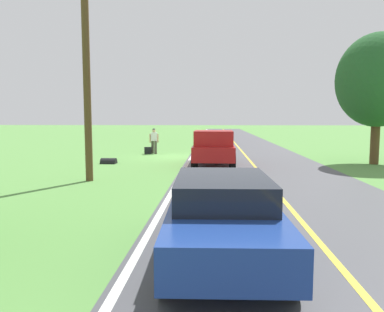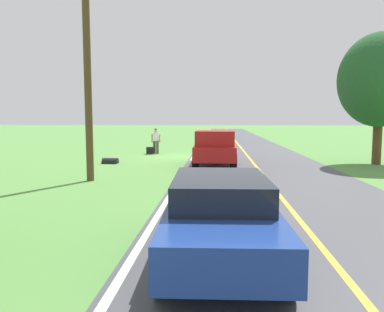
{
  "view_description": "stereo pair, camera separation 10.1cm",
  "coord_description": "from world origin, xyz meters",
  "px_view_note": "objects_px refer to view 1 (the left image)",
  "views": [
    {
      "loc": [
        -2.41,
        23.23,
        2.45
      ],
      "look_at": [
        -1.77,
        11.89,
        1.28
      ],
      "focal_mm": 34.94,
      "sensor_mm": 36.0,
      "label": 1
    },
    {
      "loc": [
        -2.51,
        23.22,
        2.45
      ],
      "look_at": [
        -1.77,
        11.89,
        1.28
      ],
      "focal_mm": 34.94,
      "sensor_mm": 36.0,
      "label": 2
    }
  ],
  "objects_px": {
    "suitcase_carried": "(148,150)",
    "sedan_ahead_same_lane": "(223,215)",
    "hitchhiker_walking": "(154,139)",
    "utility_pole_roadside": "(87,72)",
    "pickup_truck_passing": "(213,147)",
    "tree_far_side_near": "(378,80)"
  },
  "relations": [
    {
      "from": "tree_far_side_near",
      "to": "suitcase_carried",
      "type": "bearing_deg",
      "value": -20.59
    },
    {
      "from": "hitchhiker_walking",
      "to": "suitcase_carried",
      "type": "distance_m",
      "value": 0.86
    },
    {
      "from": "pickup_truck_passing",
      "to": "sedan_ahead_same_lane",
      "type": "distance_m",
      "value": 12.63
    },
    {
      "from": "sedan_ahead_same_lane",
      "to": "utility_pole_roadside",
      "type": "relative_size",
      "value": 0.54
    },
    {
      "from": "pickup_truck_passing",
      "to": "tree_far_side_near",
      "type": "distance_m",
      "value": 9.24
    },
    {
      "from": "hitchhiker_walking",
      "to": "suitcase_carried",
      "type": "xyz_separation_m",
      "value": [
        0.41,
        0.12,
        -0.75
      ]
    },
    {
      "from": "pickup_truck_passing",
      "to": "utility_pole_roadside",
      "type": "xyz_separation_m",
      "value": [
        4.82,
        4.94,
        3.19
      ]
    },
    {
      "from": "pickup_truck_passing",
      "to": "suitcase_carried",
      "type": "bearing_deg",
      "value": -53.4
    },
    {
      "from": "suitcase_carried",
      "to": "tree_far_side_near",
      "type": "distance_m",
      "value": 14.46
    },
    {
      "from": "suitcase_carried",
      "to": "sedan_ahead_same_lane",
      "type": "relative_size",
      "value": 0.1
    },
    {
      "from": "pickup_truck_passing",
      "to": "tree_far_side_near",
      "type": "xyz_separation_m",
      "value": [
        -8.52,
        -1.12,
        3.41
      ]
    },
    {
      "from": "sedan_ahead_same_lane",
      "to": "pickup_truck_passing",
      "type": "bearing_deg",
      "value": -89.26
    },
    {
      "from": "suitcase_carried",
      "to": "sedan_ahead_same_lane",
      "type": "height_order",
      "value": "sedan_ahead_same_lane"
    },
    {
      "from": "suitcase_carried",
      "to": "utility_pole_roadside",
      "type": "distance_m",
      "value": 11.62
    },
    {
      "from": "utility_pole_roadside",
      "to": "hitchhiker_walking",
      "type": "bearing_deg",
      "value": -94.04
    },
    {
      "from": "pickup_truck_passing",
      "to": "utility_pole_roadside",
      "type": "distance_m",
      "value": 7.6
    },
    {
      "from": "pickup_truck_passing",
      "to": "utility_pole_roadside",
      "type": "relative_size",
      "value": 0.65
    },
    {
      "from": "hitchhiker_walking",
      "to": "suitcase_carried",
      "type": "bearing_deg",
      "value": 16.09
    },
    {
      "from": "tree_far_side_near",
      "to": "sedan_ahead_same_lane",
      "type": "relative_size",
      "value": 1.53
    },
    {
      "from": "pickup_truck_passing",
      "to": "tree_far_side_near",
      "type": "relative_size",
      "value": 0.79
    },
    {
      "from": "tree_far_side_near",
      "to": "pickup_truck_passing",
      "type": "bearing_deg",
      "value": 7.52
    },
    {
      "from": "hitchhiker_walking",
      "to": "tree_far_side_near",
      "type": "height_order",
      "value": "tree_far_side_near"
    }
  ]
}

